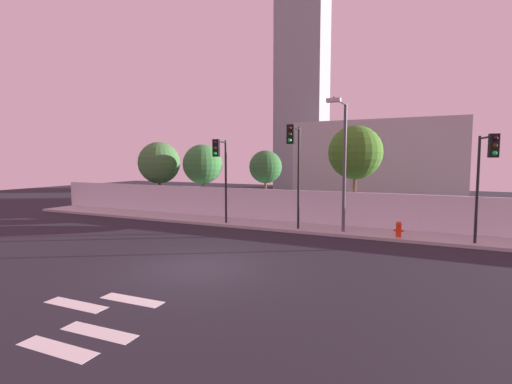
% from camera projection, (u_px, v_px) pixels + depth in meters
% --- Properties ---
extents(ground_plane, '(80.00, 80.00, 0.00)m').
position_uv_depth(ground_plane, '(199.00, 267.00, 12.72)').
color(ground_plane, black).
extents(sidewalk, '(36.00, 2.40, 0.15)m').
position_uv_depth(sidewalk, '(285.00, 226.00, 20.11)').
color(sidewalk, '#A8A8A8').
rests_on(sidewalk, ground).
extents(perimeter_wall, '(36.00, 0.18, 1.80)m').
position_uv_depth(perimeter_wall, '(293.00, 206.00, 21.19)').
color(perimeter_wall, silver).
rests_on(perimeter_wall, sidewalk).
extents(crosswalk_marking, '(3.56, 3.05, 0.01)m').
position_uv_depth(crosswalk_marking, '(93.00, 319.00, 8.58)').
color(crosswalk_marking, silver).
rests_on(crosswalk_marking, ground).
extents(traffic_light_left, '(0.40, 1.54, 4.57)m').
position_uv_depth(traffic_light_left, '(221.00, 163.00, 19.93)').
color(traffic_light_left, black).
rests_on(traffic_light_left, sidewalk).
extents(traffic_light_center, '(0.35, 1.71, 5.14)m').
position_uv_depth(traffic_light_center, '(295.00, 155.00, 18.08)').
color(traffic_light_center, black).
rests_on(traffic_light_center, sidewalk).
extents(traffic_light_right, '(0.57, 1.62, 4.49)m').
position_uv_depth(traffic_light_right, '(486.00, 165.00, 14.74)').
color(traffic_light_right, black).
rests_on(traffic_light_right, sidewalk).
extents(street_lamp_curbside, '(0.61, 2.36, 6.19)m').
position_uv_depth(street_lamp_curbside, '(343.00, 155.00, 17.68)').
color(street_lamp_curbside, '#4C4C51').
rests_on(street_lamp_curbside, sidewalk).
extents(fire_hydrant, '(0.44, 0.26, 0.72)m').
position_uv_depth(fire_hydrant, '(399.00, 229.00, 16.93)').
color(fire_hydrant, red).
rests_on(fire_hydrant, sidewalk).
extents(roadside_tree_leftmost, '(2.96, 2.96, 4.92)m').
position_uv_depth(roadside_tree_leftmost, '(159.00, 163.00, 26.63)').
color(roadside_tree_leftmost, brown).
rests_on(roadside_tree_leftmost, ground).
extents(roadside_tree_midleft, '(2.65, 2.65, 4.68)m').
position_uv_depth(roadside_tree_midleft, '(202.00, 164.00, 25.08)').
color(roadside_tree_midleft, brown).
rests_on(roadside_tree_midleft, ground).
extents(roadside_tree_midright, '(2.04, 2.04, 4.24)m').
position_uv_depth(roadside_tree_midright, '(266.00, 167.00, 23.13)').
color(roadside_tree_midright, brown).
rests_on(roadside_tree_midright, ground).
extents(roadside_tree_rightmost, '(3.00, 3.00, 5.56)m').
position_uv_depth(roadside_tree_rightmost, '(355.00, 153.00, 20.75)').
color(roadside_tree_rightmost, brown).
rests_on(roadside_tree_rightmost, ground).
extents(low_building_distant, '(13.54, 6.00, 6.88)m').
position_uv_depth(low_building_distant, '(378.00, 162.00, 32.40)').
color(low_building_distant, '#A9A9A9').
rests_on(low_building_distant, ground).
extents(tower_on_skyline, '(5.87, 5.00, 25.82)m').
position_uv_depth(tower_on_skyline, '(302.00, 86.00, 47.03)').
color(tower_on_skyline, gray).
rests_on(tower_on_skyline, ground).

